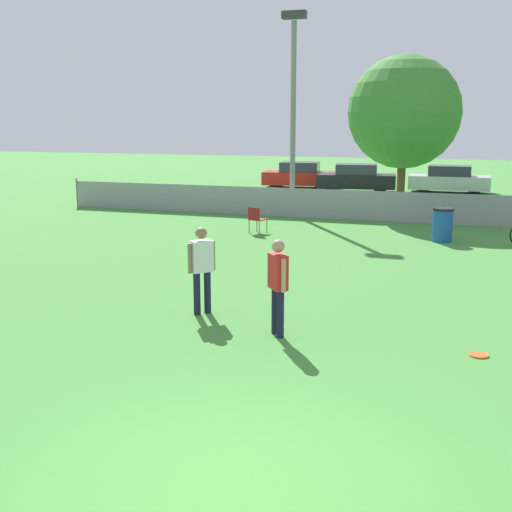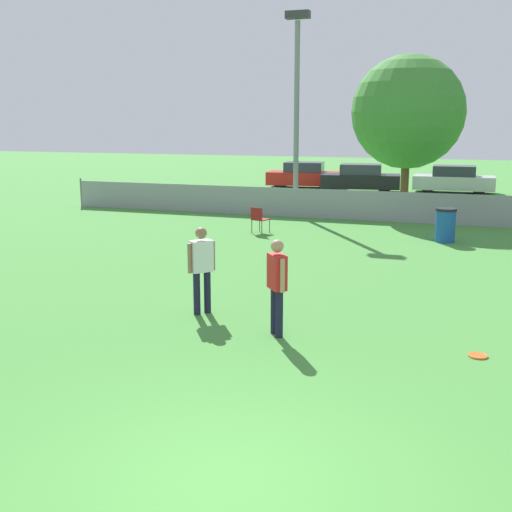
# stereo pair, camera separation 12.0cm
# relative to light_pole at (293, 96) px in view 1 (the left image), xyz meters

# --- Properties ---
(ground_plane) EXTENTS (120.00, 120.00, 0.00)m
(ground_plane) POSITION_rel_light_pole_xyz_m (4.58, -18.54, -4.52)
(ground_plane) COLOR #428438
(fence_backline) EXTENTS (28.04, 0.07, 1.21)m
(fence_backline) POSITION_rel_light_pole_xyz_m (4.58, -0.54, -3.97)
(fence_backline) COLOR gray
(fence_backline) RESTS_ON ground_plane
(light_pole) EXTENTS (0.90, 0.36, 7.56)m
(light_pole) POSITION_rel_light_pole_xyz_m (0.00, 0.00, 0.00)
(light_pole) COLOR gray
(light_pole) RESTS_ON ground_plane
(tree_near_pole) EXTENTS (4.33, 4.33, 6.09)m
(tree_near_pole) POSITION_rel_light_pole_xyz_m (3.93, 1.79, -0.60)
(tree_near_pole) COLOR brown
(tree_near_pole) RESTS_ON ground_plane
(player_defender_red) EXTENTS (0.43, 0.46, 1.66)m
(player_defender_red) POSITION_rel_light_pole_xyz_m (3.69, -13.99, -3.56)
(player_defender_red) COLOR #191933
(player_defender_red) RESTS_ON ground_plane
(player_receiver_white) EXTENTS (0.43, 0.45, 1.66)m
(player_receiver_white) POSITION_rel_light_pole_xyz_m (1.97, -13.25, -3.56)
(player_receiver_white) COLOR #191933
(player_receiver_white) RESTS_ON ground_plane
(frisbee_disc) EXTENTS (0.30, 0.30, 0.03)m
(frisbee_disc) POSITION_rel_light_pole_xyz_m (6.94, -13.92, -4.50)
(frisbee_disc) COLOR #E5591E
(frisbee_disc) RESTS_ON ground_plane
(folding_chair_sideline) EXTENTS (0.59, 0.59, 0.85)m
(folding_chair_sideline) POSITION_rel_light_pole_xyz_m (0.05, -4.44, -4.01)
(folding_chair_sideline) COLOR #333338
(folding_chair_sideline) RESTS_ON ground_plane
(trash_bin) EXTENTS (0.62, 0.62, 1.03)m
(trash_bin) POSITION_rel_light_pole_xyz_m (5.85, -4.03, -4.00)
(trash_bin) COLOR #194C99
(trash_bin) RESTS_ON ground_plane
(parked_car_red) EXTENTS (4.14, 2.27, 1.41)m
(parked_car_red) POSITION_rel_light_pole_xyz_m (-2.44, 10.20, -3.84)
(parked_car_red) COLOR black
(parked_car_red) RESTS_ON ground_plane
(parked_car_dark) EXTENTS (4.18, 2.24, 1.43)m
(parked_car_dark) POSITION_rel_light_pole_xyz_m (0.84, 9.31, -3.83)
(parked_car_dark) COLOR black
(parked_car_dark) RESTS_ON ground_plane
(parked_car_silver) EXTENTS (4.01, 1.75, 1.39)m
(parked_car_silver) POSITION_rel_light_pole_xyz_m (5.44, 10.30, -3.85)
(parked_car_silver) COLOR black
(parked_car_silver) RESTS_ON ground_plane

